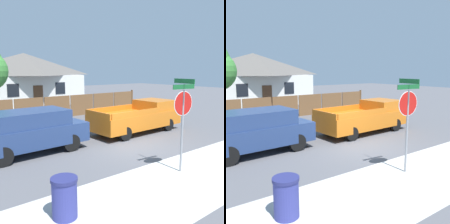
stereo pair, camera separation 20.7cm
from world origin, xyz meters
The scene contains 8 objects.
ground_plane centered at (0.00, 0.00, 0.00)m, with size 80.00×80.00×0.00m, color #56565B.
sidewalk_strip centered at (0.00, -3.60, 0.00)m, with size 36.00×3.20×0.01m.
wooden_fence centered at (0.63, 8.49, 0.78)m, with size 14.37×0.12×1.66m.
house centered at (1.67, 17.52, 2.60)m, with size 10.60×6.90×5.00m.
red_suv centered at (-3.90, 1.92, 0.96)m, with size 4.59×2.06×1.77m.
orange_pickup centered at (2.24, 1.93, 0.83)m, with size 5.38×2.22×1.68m.
stop_sign centered at (-0.67, -3.11, 2.11)m, with size 0.95×0.85×3.11m.
trash_bin centered at (-5.08, -3.20, 0.49)m, with size 0.62×0.62×0.97m.
Camera 1 is at (-7.70, -8.28, 3.39)m, focal length 42.00 mm.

